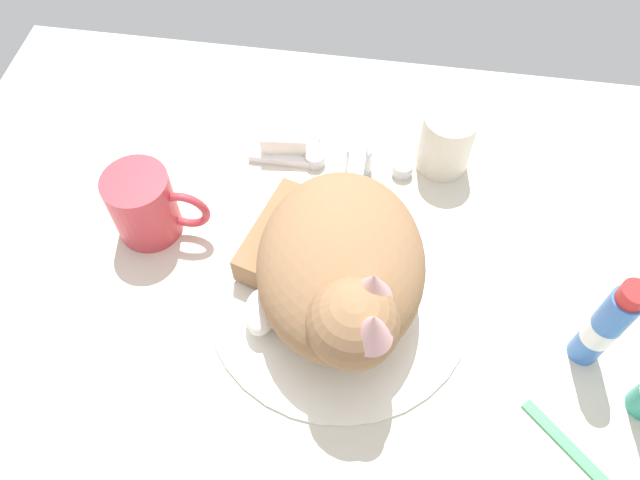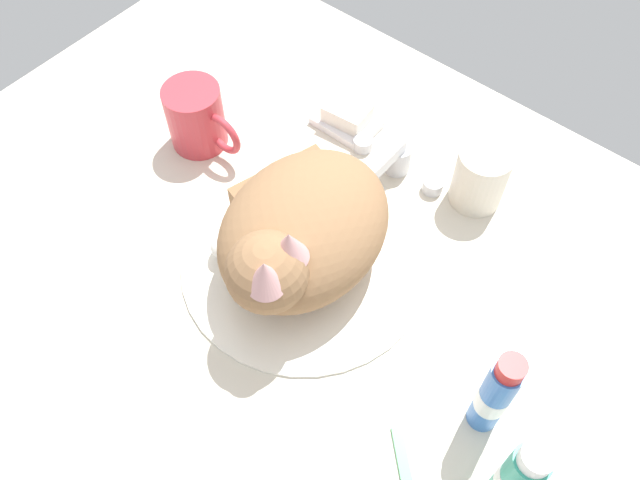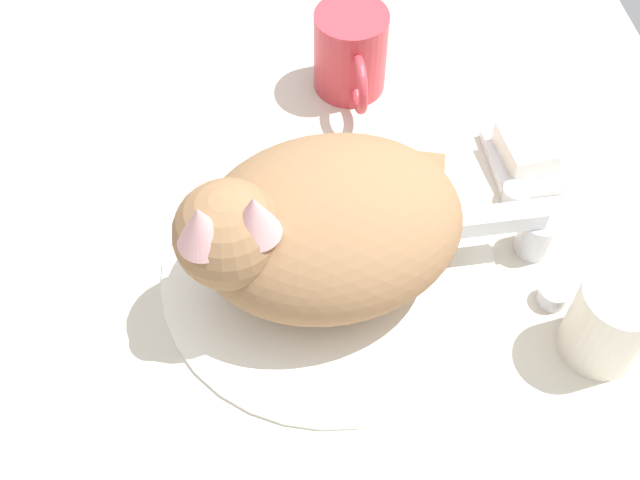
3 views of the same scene
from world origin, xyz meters
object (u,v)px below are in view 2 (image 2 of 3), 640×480
rinse_cup (480,177)px  toothpaste_bottle (495,395)px  coffee_mug (197,118)px  mouthwash_bottle (518,477)px  soap_bar (347,113)px  cat (298,233)px  faucet (392,161)px

rinse_cup → toothpaste_bottle: (16.68, -25.15, 2.41)cm
coffee_mug → mouthwash_bottle: (57.90, -14.45, 1.47)cm
mouthwash_bottle → toothpaste_bottle: bearing=138.3°
soap_bar → mouthwash_bottle: size_ratio=0.46×
soap_bar → rinse_cup: bearing=1.2°
toothpaste_bottle → cat: bearing=175.9°
cat → rinse_cup: bearing=64.6°
soap_bar → coffee_mug: bearing=-132.1°
faucet → rinse_cup: 11.75cm
cat → rinse_cup: size_ratio=3.02×
mouthwash_bottle → cat: bearing=167.8°
faucet → toothpaste_bottle: size_ratio=1.01×
faucet → mouthwash_bottle: size_ratio=1.10×
faucet → rinse_cup: (11.00, 3.85, 1.50)cm
cat → mouthwash_bottle: (33.56, -7.23, -1.42)cm
faucet → cat: cat is taller
rinse_cup → coffee_mug: bearing=-155.7°
cat → mouthwash_bottle: bearing=-12.2°
faucet → coffee_mug: bearing=-153.6°
rinse_cup → mouthwash_bottle: (22.56, -30.39, 1.85)cm
faucet → rinse_cup: rinse_cup is taller
cat → toothpaste_bottle: cat is taller
rinse_cup → toothpaste_bottle: 30.27cm
toothpaste_bottle → soap_bar: bearing=147.0°
coffee_mug → toothpaste_bottle: bearing=-10.0°
faucet → toothpaste_bottle: toothpaste_bottle is taller
cat → coffee_mug: 25.55cm
coffee_mug → mouthwash_bottle: mouthwash_bottle is taller
faucet → mouthwash_bottle: mouthwash_bottle is taller
toothpaste_bottle → mouthwash_bottle: (5.88, -5.24, -0.56)cm
faucet → coffee_mug: 27.24cm
cat → toothpaste_bottle: size_ratio=1.81×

